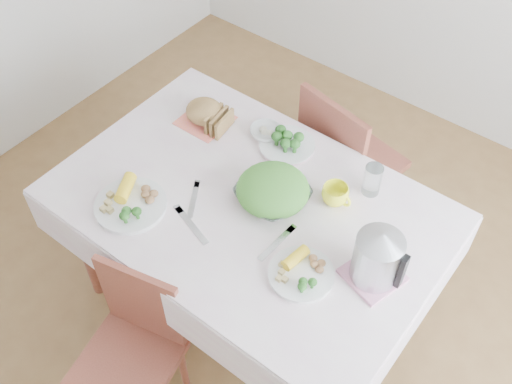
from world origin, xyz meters
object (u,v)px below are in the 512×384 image
Objects in this scene: chair_far at (353,158)px; electric_kettle at (377,256)px; salad_bowl at (273,195)px; chair_near at (124,354)px; yellow_mug at (335,195)px; dinner_plate_left at (131,206)px; dinner_plate_right at (301,274)px; dining_table at (250,259)px.

chair_far is 3.87× the size of electric_kettle.
chair_far is 3.38× the size of salad_bowl.
chair_near is at bearing -117.40° from electric_kettle.
chair_far reaches higher than chair_near.
yellow_mug is 0.46× the size of electric_kettle.
chair_near is at bearing -53.62° from dinner_plate_left.
electric_kettle reaches higher than chair_far.
chair_near is 0.74m from dinner_plate_right.
dinner_plate_left is at bearing -168.24° from dinner_plate_right.
dinner_plate_right is at bearing -75.30° from yellow_mug.
chair_near is at bearing -95.73° from dining_table.
dining_table is 1.55× the size of chair_far.
salad_bowl reaches higher than dinner_plate_left.
electric_kettle is (0.56, -0.00, 0.51)m from dining_table.
salad_bowl is (0.14, 0.74, 0.33)m from chair_near.
salad_bowl is 2.51× the size of yellow_mug.
chair_far reaches higher than yellow_mug.
electric_kettle reaches higher than yellow_mug.
dinner_plate_left reaches higher than dinner_plate_right.
dinner_plate_left is 0.72m from dinner_plate_right.
dinner_plate_left is 1.21× the size of electric_kettle.
dinner_plate_right is 1.02× the size of electric_kettle.
dining_table is 0.56m from dinner_plate_right.
salad_bowl is at bearing 43.74° from dining_table.
yellow_mug is at bearing 38.43° from dining_table.
salad_bowl is at bearing 101.24° from chair_far.
dining_table is 0.69m from chair_near.
chair_far is 0.74m from salad_bowl.
chair_far is (0.07, 0.73, 0.09)m from dining_table.
electric_kettle is (0.29, -0.21, 0.08)m from yellow_mug.
dinner_plate_left reaches higher than dining_table.
chair_near is at bearing -110.44° from yellow_mug.
yellow_mug is at bearing 56.57° from chair_near.
dinner_plate_left is (-0.41, -1.03, 0.31)m from chair_far.
electric_kettle reaches higher than chair_near.
yellow_mug is at bearing 39.88° from dinner_plate_left.
dinner_plate_right is at bearing -127.25° from electric_kettle.
chair_far is at bearing 90.02° from salad_bowl.
chair_near is 0.82m from salad_bowl.
yellow_mug is (0.19, 0.14, 0.01)m from salad_bowl.
dining_table is 4.97× the size of dinner_plate_left.
yellow_mug is (0.33, 0.88, 0.34)m from chair_near.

